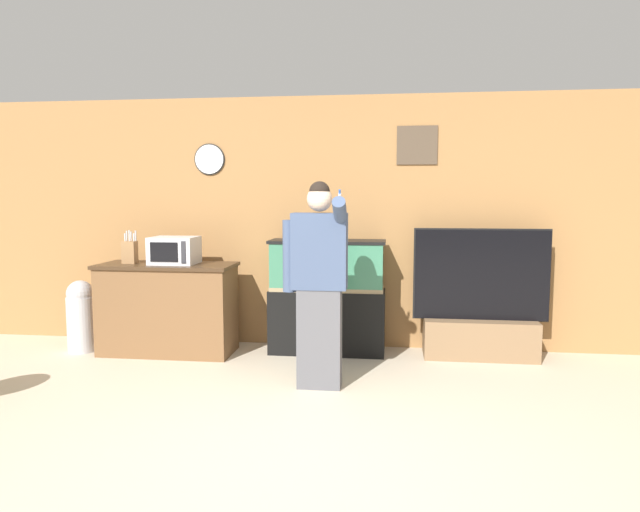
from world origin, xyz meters
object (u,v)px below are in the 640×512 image
(microwave, at_px, (174,250))
(tv_on_stand, at_px, (480,320))
(aquarium_on_stand, at_px, (327,297))
(counter_island, at_px, (168,308))
(person_standing, at_px, (318,282))
(knife_block, at_px, (130,252))
(trash_bin, at_px, (81,315))

(microwave, bearing_deg, tv_on_stand, 3.95)
(aquarium_on_stand, bearing_deg, tv_on_stand, 0.36)
(tv_on_stand, bearing_deg, aquarium_on_stand, -179.64)
(counter_island, relative_size, person_standing, 0.80)
(knife_block, bearing_deg, trash_bin, -175.13)
(trash_bin, bearing_deg, knife_block, 4.87)
(microwave, relative_size, person_standing, 0.26)
(counter_island, xyz_separation_m, tv_on_stand, (3.10, 0.22, -0.09))
(counter_island, distance_m, microwave, 0.59)
(knife_block, relative_size, tv_on_stand, 0.26)
(tv_on_stand, bearing_deg, trash_bin, -176.05)
(microwave, xyz_separation_m, knife_block, (-0.46, -0.02, -0.02))
(person_standing, bearing_deg, aquarium_on_stand, 92.47)
(aquarium_on_stand, bearing_deg, trash_bin, -173.90)
(knife_block, bearing_deg, tv_on_stand, 3.81)
(tv_on_stand, xyz_separation_m, trash_bin, (-4.00, -0.28, 0.01))
(microwave, distance_m, aquarium_on_stand, 1.60)
(counter_island, distance_m, trash_bin, 0.91)
(microwave, bearing_deg, trash_bin, -176.06)
(counter_island, xyz_separation_m, person_standing, (1.64, -0.84, 0.43))
(counter_island, relative_size, knife_block, 4.05)
(counter_island, distance_m, person_standing, 1.89)
(microwave, distance_m, trash_bin, 1.19)
(person_standing, bearing_deg, tv_on_stand, 36.03)
(counter_island, bearing_deg, knife_block, -178.66)
(microwave, height_order, aquarium_on_stand, microwave)
(aquarium_on_stand, bearing_deg, counter_island, -172.38)
(trash_bin, bearing_deg, aquarium_on_stand, 6.10)
(counter_island, distance_m, knife_block, 0.68)
(aquarium_on_stand, relative_size, person_standing, 0.68)
(aquarium_on_stand, relative_size, tv_on_stand, 0.89)
(tv_on_stand, relative_size, person_standing, 0.77)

